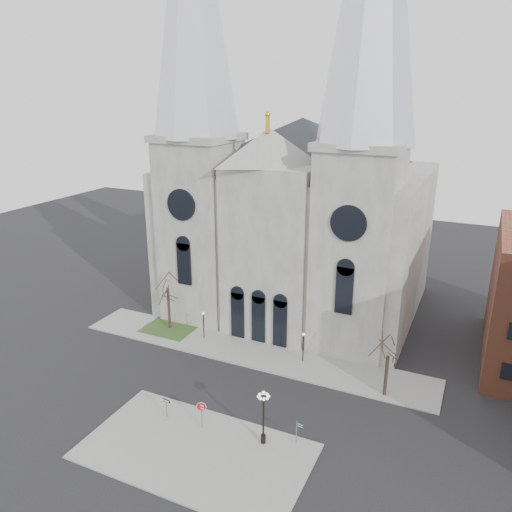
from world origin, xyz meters
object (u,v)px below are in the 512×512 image
at_px(stop_sign, 202,409).
at_px(street_name_sign, 297,431).
at_px(globe_lamp, 263,411).
at_px(one_way_sign, 166,404).

distance_m(stop_sign, street_name_sign, 8.13).
height_order(stop_sign, globe_lamp, globe_lamp).
height_order(stop_sign, street_name_sign, stop_sign).
xyz_separation_m(stop_sign, street_name_sign, (7.99, 1.45, -0.53)).
bearing_deg(street_name_sign, globe_lamp, -149.78).
bearing_deg(stop_sign, street_name_sign, 8.38).
height_order(globe_lamp, street_name_sign, globe_lamp).
relative_size(stop_sign, globe_lamp, 0.52).
bearing_deg(street_name_sign, one_way_sign, -164.34).
relative_size(stop_sign, street_name_sign, 1.19).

